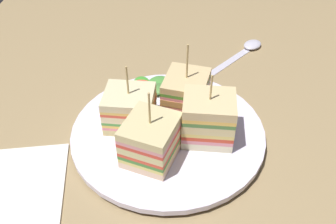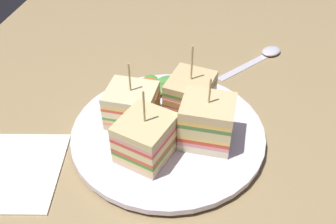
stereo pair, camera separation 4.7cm
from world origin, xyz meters
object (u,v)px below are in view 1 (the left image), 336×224
sandwich_wedge_2 (151,140)px  napkin (11,186)px  chip_pile (170,130)px  plate (168,133)px  sandwich_wedge_1 (130,109)px  sandwich_wedge_0 (186,93)px  sandwich_wedge_3 (208,119)px  spoon (247,49)px

sandwich_wedge_2 → napkin: bearing=124.6°
sandwich_wedge_2 → chip_pile: sandwich_wedge_2 is taller
plate → sandwich_wedge_1: size_ratio=2.82×
sandwich_wedge_0 → napkin: (-13.69, 20.12, -3.79)cm
sandwich_wedge_0 → sandwich_wedge_3: size_ratio=1.06×
spoon → chip_pile: bearing=-166.8°
plate → spoon: size_ratio=2.04×
sandwich_wedge_0 → sandwich_wedge_2: size_ratio=1.04×
spoon → napkin: size_ratio=0.99×
chip_pile → sandwich_wedge_1: bearing=65.1°
sandwich_wedge_3 → sandwich_wedge_2: bearing=31.5°
sandwich_wedge_3 → chip_pile: (-0.32, 4.61, -1.86)cm
sandwich_wedge_0 → sandwich_wedge_1: sandwich_wedge_0 is taller
sandwich_wedge_0 → sandwich_wedge_3: sandwich_wedge_0 is taller
chip_pile → napkin: chip_pile is taller
chip_pile → napkin: 19.96cm
sandwich_wedge_0 → napkin: sandwich_wedge_0 is taller
sandwich_wedge_3 → sandwich_wedge_0: bearing=-61.2°
sandwich_wedge_3 → chip_pile: size_ratio=1.30×
sandwich_wedge_0 → sandwich_wedge_1: (-3.48, 7.18, -0.09)cm
sandwich_wedge_0 → spoon: size_ratio=0.81×
plate → sandwich_wedge_0: (4.56, -2.23, 3.15)cm
sandwich_wedge_3 → napkin: 24.60cm
plate → sandwich_wedge_0: size_ratio=2.51×
sandwich_wedge_1 → sandwich_wedge_3: bearing=-9.1°
chip_pile → napkin: (-7.74, 18.24, -2.41)cm
sandwich_wedge_1 → sandwich_wedge_3: size_ratio=0.94×
sandwich_wedge_0 → chip_pile: sandwich_wedge_0 is taller
sandwich_wedge_1 → plate: bearing=-9.2°
sandwich_wedge_1 → spoon: bearing=53.3°
sandwich_wedge_3 → sandwich_wedge_1: bearing=-9.3°
plate → sandwich_wedge_0: bearing=-26.1°
sandwich_wedge_3 → chip_pile: 4.98cm
chip_pile → sandwich_wedge_2: bearing=147.4°
sandwich_wedge_1 → spoon: size_ratio=0.72×
spoon → napkin: spoon is taller
sandwich_wedge_1 → sandwich_wedge_2: bearing=-58.4°
napkin → sandwich_wedge_1: bearing=-51.7°
sandwich_wedge_3 → spoon: (23.73, -8.08, -4.11)cm
sandwich_wedge_1 → sandwich_wedge_2: size_ratio=0.93×
sandwich_wedge_0 → chip_pile: size_ratio=1.38×
sandwich_wedge_1 → chip_pile: 5.99cm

